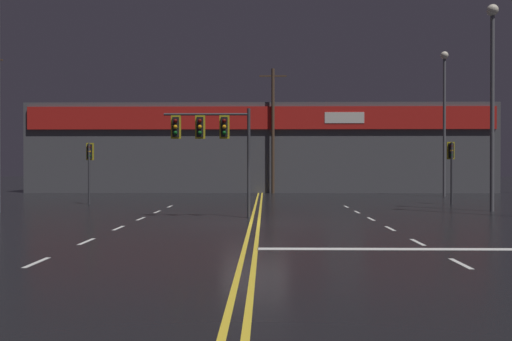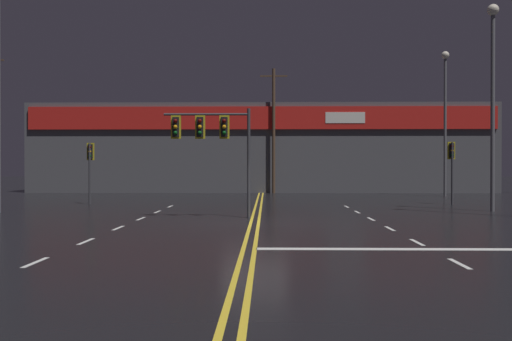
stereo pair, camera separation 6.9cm
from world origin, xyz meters
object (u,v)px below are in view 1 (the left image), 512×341
(traffic_signal_corner_northwest, at_px, (90,159))
(streetlight_median_approach, at_px, (444,105))
(traffic_signal_corner_northeast, at_px, (451,158))
(streetlight_far_right, at_px, (492,80))
(traffic_signal_median, at_px, (211,133))

(traffic_signal_corner_northwest, bearing_deg, streetlight_median_approach, 21.23)
(traffic_signal_corner_northeast, relative_size, streetlight_far_right, 0.36)
(traffic_signal_corner_northwest, height_order, traffic_signal_corner_northeast, traffic_signal_corner_northeast)
(traffic_signal_median, bearing_deg, traffic_signal_corner_northwest, 132.55)
(traffic_signal_corner_northeast, height_order, streetlight_median_approach, streetlight_median_approach)
(traffic_signal_corner_northeast, bearing_deg, traffic_signal_corner_northwest, -179.72)
(traffic_signal_median, height_order, traffic_signal_corner_northeast, traffic_signal_median)
(traffic_signal_median, xyz_separation_m, traffic_signal_corner_northwest, (-7.78, 8.47, -0.99))
(streetlight_median_approach, relative_size, streetlight_far_right, 1.05)
(traffic_signal_median, xyz_separation_m, traffic_signal_corner_northeast, (12.92, 8.57, -0.95))
(traffic_signal_corner_northwest, height_order, streetlight_median_approach, streetlight_median_approach)
(streetlight_far_right, bearing_deg, traffic_signal_median, -164.48)
(traffic_signal_corner_northwest, bearing_deg, traffic_signal_median, -47.45)
(streetlight_median_approach, bearing_deg, streetlight_far_right, -98.23)
(traffic_signal_corner_northwest, relative_size, streetlight_median_approach, 0.34)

